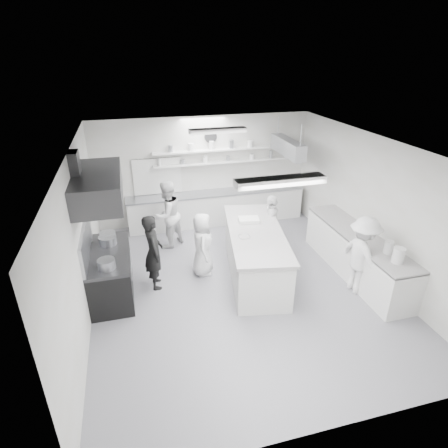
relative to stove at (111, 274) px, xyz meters
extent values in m
cube|color=slate|center=(2.60, -0.40, -0.46)|extent=(6.00, 7.00, 0.02)
cube|color=white|center=(2.60, -0.40, 2.56)|extent=(6.00, 7.00, 0.02)
cube|color=silver|center=(2.60, 3.10, 1.05)|extent=(6.00, 0.04, 3.00)
cube|color=silver|center=(2.60, -3.90, 1.05)|extent=(6.00, 0.04, 3.00)
cube|color=silver|center=(-0.40, -0.40, 1.05)|extent=(0.04, 7.00, 3.00)
cube|color=silver|center=(5.60, -0.40, 1.05)|extent=(0.04, 7.00, 3.00)
cube|color=black|center=(0.00, 0.00, 0.00)|extent=(0.80, 1.80, 0.90)
cube|color=#313132|center=(0.00, 0.00, 1.90)|extent=(0.85, 2.00, 0.50)
cube|color=silver|center=(2.90, 2.80, 0.01)|extent=(5.00, 0.60, 0.92)
cube|color=silver|center=(3.30, 2.97, 1.30)|extent=(4.20, 0.26, 0.04)
cube|color=silver|center=(3.30, 2.97, 1.65)|extent=(4.20, 0.26, 0.04)
cube|color=black|center=(1.30, 3.08, 1.00)|extent=(1.30, 0.04, 1.00)
cylinder|color=white|center=(2.80, 3.06, 2.00)|extent=(0.32, 0.05, 0.32)
cube|color=silver|center=(5.25, -0.60, 0.02)|extent=(0.74, 3.30, 0.94)
cube|color=#9FA2A9|center=(4.60, 2.00, 1.85)|extent=(0.30, 1.60, 0.40)
cube|color=silver|center=(2.60, -2.20, 2.49)|extent=(1.30, 0.25, 0.10)
cube|color=silver|center=(2.60, 1.40, 2.49)|extent=(1.30, 0.25, 0.10)
cube|color=silver|center=(3.05, -0.10, 0.07)|extent=(1.54, 2.97, 1.04)
cylinder|color=#9FA2A9|center=(0.00, 0.36, 0.57)|extent=(0.36, 0.36, 0.22)
imported|color=black|center=(0.89, 0.05, 0.37)|extent=(0.42, 0.61, 1.64)
imported|color=silver|center=(1.37, 1.76, 0.41)|extent=(1.06, 1.02, 1.72)
imported|color=silver|center=(1.96, 0.28, 0.27)|extent=(0.57, 0.77, 1.45)
imported|color=silver|center=(3.74, 0.75, 0.31)|extent=(0.74, 0.96, 1.52)
imported|color=silver|center=(4.92, -1.21, 0.39)|extent=(0.72, 1.13, 1.67)
imported|color=#9FA2A9|center=(2.74, -0.28, 0.62)|extent=(0.27, 0.27, 0.06)
imported|color=silver|center=(2.85, 0.45, 0.62)|extent=(0.24, 0.24, 0.06)
imported|color=silver|center=(5.17, -0.78, 0.52)|extent=(0.24, 0.24, 0.05)
camera|label=1|loc=(0.61, -6.69, 4.14)|focal=29.52mm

